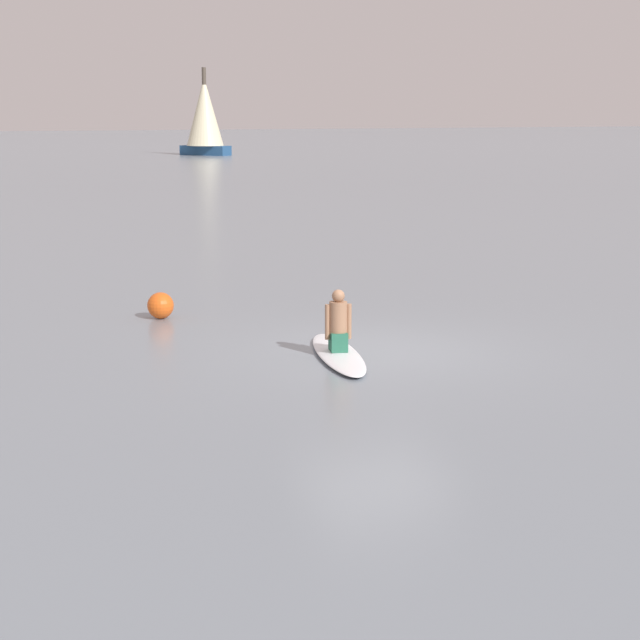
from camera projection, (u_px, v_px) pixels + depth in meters
ground_plane at (379, 352)px, 17.64m from camera, size 400.00×400.00×0.00m
surfboard at (338, 354)px, 17.27m from camera, size 3.24×1.46×0.11m
person_paddler at (338, 323)px, 17.17m from camera, size 0.39×0.44×1.01m
sailboat_center_horizon at (205, 114)px, 94.40m from camera, size 4.64×4.60×7.68m
buoy_marker at (161, 305)px, 20.43m from camera, size 0.51×0.51×0.51m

